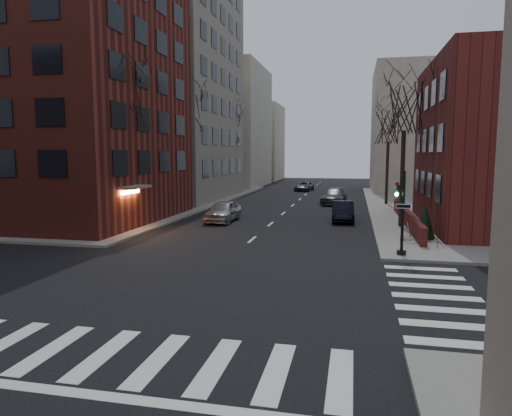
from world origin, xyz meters
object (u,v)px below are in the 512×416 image
(tree_left_a, at_px, (125,98))
(tree_left_c, at_px, (231,128))
(tree_left_b, at_px, (190,109))
(tree_right_b, at_px, (389,126))
(streetlamp_near, at_px, (181,162))
(car_lane_far, at_px, (304,186))
(car_lane_gray, at_px, (334,196))
(traffic_signal, at_px, (401,218))
(sandwich_board, at_px, (405,231))
(parked_sedan, at_px, (343,211))
(streetlamp_far, at_px, (240,159))
(tree_right_a, at_px, (405,106))
(evergreen_shrub, at_px, (425,221))
(car_lane_silver, at_px, (223,211))

(tree_left_a, height_order, tree_left_c, tree_left_a)
(tree_left_b, bearing_deg, tree_right_b, 18.82)
(tree_left_a, bearing_deg, streetlamp_near, 85.71)
(car_lane_far, bearing_deg, streetlamp_near, -99.05)
(tree_left_b, height_order, car_lane_gray, tree_left_b)
(tree_right_b, distance_m, car_lane_gray, 8.44)
(car_lane_far, bearing_deg, traffic_signal, -70.19)
(streetlamp_near, bearing_deg, sandwich_board, -27.43)
(tree_right_b, xyz_separation_m, parked_sedan, (-3.86, -11.50, -6.85))
(streetlamp_far, bearing_deg, traffic_signal, -63.94)
(streetlamp_near, bearing_deg, tree_left_b, 98.53)
(tree_left_c, xyz_separation_m, tree_right_a, (17.60, -22.00, 0.00))
(tree_left_a, relative_size, tree_left_b, 0.95)
(tree_left_c, relative_size, car_lane_gray, 1.82)
(streetlamp_near, bearing_deg, tree_right_b, 30.47)
(tree_left_a, xyz_separation_m, tree_left_b, (0.00, 12.00, 0.44))
(evergreen_shrub, bearing_deg, traffic_signal, -110.53)
(tree_left_b, bearing_deg, car_lane_far, 69.69)
(evergreen_shrub, bearing_deg, tree_left_c, 125.16)
(tree_left_a, relative_size, tree_right_a, 1.06)
(tree_left_a, distance_m, evergreen_shrub, 19.92)
(tree_right_a, distance_m, car_lane_far, 32.00)
(tree_right_a, bearing_deg, car_lane_silver, 177.83)
(traffic_signal, bearing_deg, tree_right_a, 84.53)
(traffic_signal, xyz_separation_m, tree_left_c, (-16.74, 31.01, 6.12))
(tree_left_b, relative_size, car_lane_far, 2.46)
(parked_sedan, xyz_separation_m, car_lane_far, (-5.74, 27.12, -0.12))
(streetlamp_far, distance_m, evergreen_shrub, 33.62)
(streetlamp_near, distance_m, streetlamp_far, 20.00)
(streetlamp_far, bearing_deg, parked_sedan, -58.57)
(tree_right_a, relative_size, parked_sedan, 2.18)
(streetlamp_near, height_order, car_lane_silver, streetlamp_near)
(tree_right_a, height_order, streetlamp_far, tree_right_a)
(tree_right_a, xyz_separation_m, car_lane_gray, (-4.98, 14.02, -7.25))
(tree_right_b, relative_size, streetlamp_far, 1.46)
(traffic_signal, distance_m, tree_left_b, 24.87)
(car_lane_silver, bearing_deg, traffic_signal, -38.12)
(traffic_signal, bearing_deg, tree_left_b, 134.54)
(traffic_signal, bearing_deg, sandwich_board, 81.05)
(car_lane_far, bearing_deg, tree_left_a, -96.32)
(tree_left_b, distance_m, car_lane_far, 24.50)
(streetlamp_near, xyz_separation_m, car_lane_silver, (4.58, -3.53, -3.46))
(tree_right_a, distance_m, sandwich_board, 8.79)
(tree_right_a, height_order, car_lane_far, tree_right_a)
(car_lane_silver, height_order, car_lane_gray, car_lane_silver)
(traffic_signal, relative_size, tree_left_c, 0.41)
(streetlamp_near, xyz_separation_m, parked_sedan, (13.14, -1.50, -3.50))
(car_lane_silver, xyz_separation_m, car_lane_gray, (7.43, 13.55, -0.00))
(traffic_signal, bearing_deg, tree_left_a, 163.35)
(evergreen_shrub, bearing_deg, car_lane_silver, 160.39)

